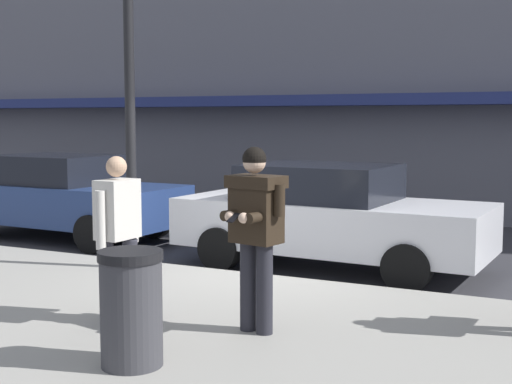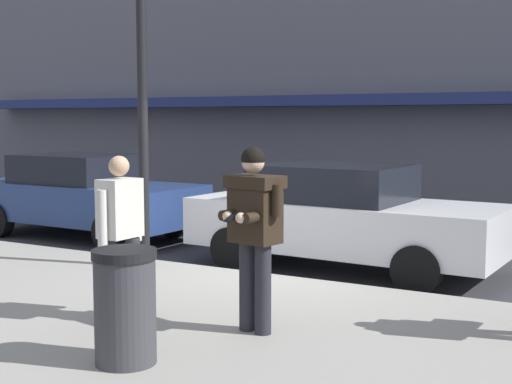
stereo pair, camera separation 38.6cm
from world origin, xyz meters
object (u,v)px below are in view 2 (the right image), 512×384
Objects in this scene: man_texting_on_phone at (254,219)px; parked_sedan_near at (84,195)px; parked_sedan_mid at (342,216)px; trash_bin at (125,306)px; street_lamp_post at (142,50)px; pedestrian_in_light_coat at (120,227)px.

parked_sedan_near is at bearing 145.85° from man_texting_on_phone.
trash_bin is at bearing -88.90° from parked_sedan_mid.
parked_sedan_mid is 3.69m from street_lamp_post.
parked_sedan_mid reaches higher than trash_bin.
street_lamp_post reaches higher than parked_sedan_near.
pedestrian_in_light_coat is at bearing 131.54° from trash_bin.
street_lamp_post is (-2.25, -1.74, 2.35)m from parked_sedan_mid.
parked_sedan_near is 4.40m from street_lamp_post.
parked_sedan_mid is at bearing 78.56° from pedestrian_in_light_coat.
pedestrian_in_light_coat is 0.35× the size of street_lamp_post.
trash_bin is (5.42, -5.33, -0.16)m from parked_sedan_near.
pedestrian_in_light_coat is (4.52, -4.32, 0.32)m from parked_sedan_near.
man_texting_on_phone is 3.93m from street_lamp_post.
trash_bin is (0.90, -1.01, -0.47)m from pedestrian_in_light_coat.
parked_sedan_mid is at bearing 91.10° from trash_bin.
man_texting_on_phone is 1.06× the size of pedestrian_in_light_coat.
pedestrian_in_light_coat is at bearing -101.44° from parked_sedan_mid.
parked_sedan_near is at bearing 135.49° from trash_bin.
parked_sedan_mid is 4.67× the size of trash_bin.
parked_sedan_mid is 0.94× the size of street_lamp_post.
street_lamp_post is at bearing -142.20° from parked_sedan_mid.
parked_sedan_mid is 2.69× the size of pedestrian_in_light_coat.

